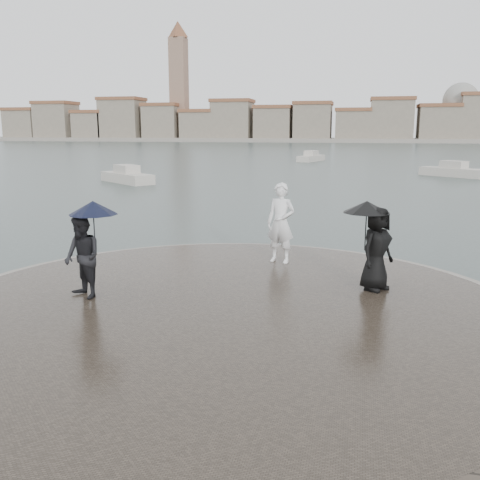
# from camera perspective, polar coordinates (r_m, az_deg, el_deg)

# --- Properties ---
(ground) EXTENTS (400.00, 400.00, 0.00)m
(ground) POSITION_cam_1_polar(r_m,az_deg,el_deg) (7.87, -8.00, -17.54)
(ground) COLOR #2B3835
(ground) RESTS_ON ground
(kerb_ring) EXTENTS (12.50, 12.50, 0.32)m
(kerb_ring) POSITION_cam_1_polar(r_m,az_deg,el_deg) (10.85, -1.51, -8.06)
(kerb_ring) COLOR gray
(kerb_ring) RESTS_ON ground
(quay_tip) EXTENTS (11.90, 11.90, 0.36)m
(quay_tip) POSITION_cam_1_polar(r_m,az_deg,el_deg) (10.85, -1.51, -7.95)
(quay_tip) COLOR #2D261E
(quay_tip) RESTS_ON ground
(statue) EXTENTS (0.88, 0.70, 2.11)m
(statue) POSITION_cam_1_polar(r_m,az_deg,el_deg) (14.10, 4.37, 1.83)
(statue) COLOR white
(statue) RESTS_ON quay_tip
(visitor_left) EXTENTS (1.29, 1.11, 2.04)m
(visitor_left) POSITION_cam_1_polar(r_m,az_deg,el_deg) (11.50, -16.22, -0.63)
(visitor_left) COLOR black
(visitor_left) RESTS_ON quay_tip
(visitor_right) EXTENTS (1.27, 1.16, 1.95)m
(visitor_right) POSITION_cam_1_polar(r_m,az_deg,el_deg) (11.99, 14.14, 0.07)
(visitor_right) COLOR black
(visitor_right) RESTS_ON quay_tip
(far_skyline) EXTENTS (260.00, 20.00, 37.00)m
(far_skyline) POSITION_cam_1_polar(r_m,az_deg,el_deg) (167.35, 9.78, 12.17)
(far_skyline) COLOR gray
(far_skyline) RESTS_ON ground
(boats) EXTENTS (45.86, 35.03, 1.50)m
(boats) POSITION_cam_1_polar(r_m,az_deg,el_deg) (48.92, 15.24, 7.27)
(boats) COLOR #BCB5A9
(boats) RESTS_ON ground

